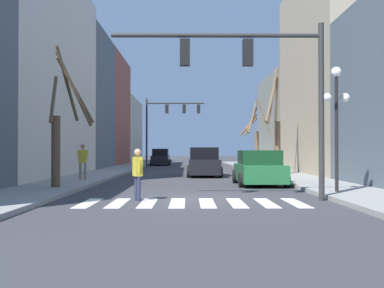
% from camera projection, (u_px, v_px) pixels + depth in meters
% --- Properties ---
extents(ground_plane, '(240.00, 240.00, 0.00)m').
position_uv_depth(ground_plane, '(192.00, 199.00, 14.77)').
color(ground_plane, '#38383D').
extents(sidewalk_left, '(2.84, 90.00, 0.15)m').
position_uv_depth(sidewalk_left, '(16.00, 197.00, 14.73)').
color(sidewalk_left, gray).
rests_on(sidewalk_left, ground_plane).
extents(sidewalk_right, '(2.84, 90.00, 0.15)m').
position_uv_depth(sidewalk_right, '(367.00, 196.00, 14.82)').
color(sidewalk_right, gray).
rests_on(sidewalk_right, ground_plane).
extents(building_row_left, '(6.00, 59.97, 12.54)m').
position_uv_depth(building_row_left, '(70.00, 105.00, 38.23)').
color(building_row_left, '#515B66').
rests_on(building_row_left, ground_plane).
extents(building_row_right, '(6.00, 38.63, 13.31)m').
position_uv_depth(building_row_right, '(350.00, 93.00, 28.63)').
color(building_row_right, '#515B66').
rests_on(building_row_right, ground_plane).
extents(crosswalk_stripes, '(6.75, 2.60, 0.01)m').
position_uv_depth(crosswalk_stripes, '(192.00, 203.00, 13.60)').
color(crosswalk_stripes, white).
rests_on(crosswalk_stripes, ground_plane).
extents(traffic_signal_near, '(6.78, 0.28, 5.66)m').
position_uv_depth(traffic_signal_near, '(258.00, 71.00, 14.28)').
color(traffic_signal_near, '#2D2D2D').
rests_on(traffic_signal_near, ground_plane).
extents(traffic_signal_far, '(5.60, 0.28, 6.54)m').
position_uv_depth(traffic_signal_far, '(168.00, 117.00, 42.84)').
color(traffic_signal_far, '#2D2D2D').
rests_on(traffic_signal_far, ground_plane).
extents(street_lamp_right_corner, '(0.95, 0.36, 4.40)m').
position_uv_depth(street_lamp_right_corner, '(336.00, 103.00, 15.79)').
color(street_lamp_right_corner, black).
rests_on(street_lamp_right_corner, sidewalk_right).
extents(car_driving_away_lane, '(2.19, 4.21, 1.60)m').
position_uv_depth(car_driving_away_lane, '(259.00, 169.00, 20.71)').
color(car_driving_away_lane, '#236B38').
rests_on(car_driving_away_lane, ground_plane).
extents(car_parked_right_far, '(2.10, 4.88, 1.82)m').
position_uv_depth(car_parked_right_far, '(161.00, 158.00, 49.45)').
color(car_parked_right_far, black).
rests_on(car_parked_right_far, ground_plane).
extents(car_at_intersection, '(2.11, 4.78, 1.79)m').
position_uv_depth(car_at_intersection, '(204.00, 163.00, 28.03)').
color(car_at_intersection, black).
rests_on(car_at_intersection, ground_plane).
extents(pedestrian_crossing_street, '(0.37, 0.68, 1.65)m').
position_uv_depth(pedestrian_crossing_street, '(138.00, 170.00, 14.24)').
color(pedestrian_crossing_street, '#282D47').
rests_on(pedestrian_crossing_street, ground_plane).
extents(pedestrian_on_right_sidewalk, '(0.72, 0.43, 1.77)m').
position_uv_depth(pedestrian_on_right_sidewalk, '(83.00, 159.00, 22.41)').
color(pedestrian_on_right_sidewalk, '#7A705B').
rests_on(pedestrian_on_right_sidewalk, sidewalk_left).
extents(street_tree_left_near, '(1.42, 2.45, 5.65)m').
position_uv_depth(street_tree_left_near, '(61.00, 128.00, 17.92)').
color(street_tree_left_near, brown).
rests_on(street_tree_left_near, sidewalk_left).
extents(street_tree_right_far, '(1.29, 3.03, 6.55)m').
position_uv_depth(street_tree_right_far, '(276.00, 130.00, 27.56)').
color(street_tree_right_far, brown).
rests_on(street_tree_right_far, sidewalk_right).
extents(street_tree_left_far, '(2.46, 2.04, 5.64)m').
position_uv_depth(street_tree_left_far, '(255.00, 137.00, 35.17)').
color(street_tree_left_far, brown).
rests_on(street_tree_left_far, sidewalk_right).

